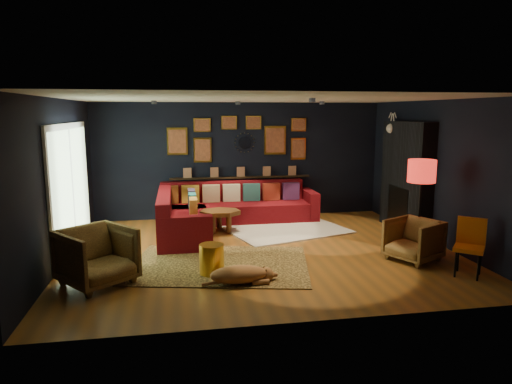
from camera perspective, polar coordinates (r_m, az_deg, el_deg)
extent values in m
plane|color=brown|center=(7.99, 0.81, -7.40)|extent=(6.50, 6.50, 0.00)
plane|color=black|center=(10.40, -1.98, 3.97)|extent=(6.50, 0.00, 6.50)
plane|color=black|center=(5.07, 6.62, -2.44)|extent=(6.50, 0.00, 6.50)
plane|color=black|center=(7.79, -23.38, 1.15)|extent=(0.00, 5.50, 5.50)
plane|color=black|center=(8.89, 21.90, 2.24)|extent=(0.00, 5.50, 5.50)
plane|color=beige|center=(7.63, 0.86, 11.59)|extent=(6.50, 6.50, 0.00)
cube|color=maroon|center=(10.06, -2.68, -2.54)|extent=(3.20, 0.95, 0.42)
cube|color=maroon|center=(10.32, -2.95, 0.16)|extent=(3.20, 0.24, 0.46)
cube|color=maroon|center=(10.38, 6.67, -1.58)|extent=(0.22, 0.95, 0.64)
cube|color=maroon|center=(8.91, -9.00, -4.28)|extent=(0.95, 2.20, 0.42)
cube|color=maroon|center=(8.82, -11.38, -1.70)|extent=(0.24, 2.20, 0.46)
cube|color=maroon|center=(7.92, -8.90, -5.27)|extent=(0.95, 0.22, 0.64)
cube|color=brown|center=(10.05, -10.75, -0.33)|extent=(0.38, 0.14, 0.38)
cube|color=#BC8528|center=(10.05, -8.19, -0.25)|extent=(0.38, 0.14, 0.38)
cube|color=tan|center=(10.07, -5.63, -0.17)|extent=(0.38, 0.14, 0.38)
cube|color=beige|center=(10.12, -3.09, -0.10)|extent=(0.38, 0.14, 0.38)
cube|color=#255458|center=(10.18, -0.57, -0.02)|extent=(0.38, 0.14, 0.38)
cube|color=maroon|center=(10.26, 1.91, 0.05)|extent=(0.38, 0.14, 0.38)
cube|color=#4B2353|center=(10.36, 4.35, 0.13)|extent=(0.38, 0.14, 0.38)
cube|color=#372D4B|center=(9.51, -8.06, -0.83)|extent=(0.14, 0.38, 0.38)
cube|color=#1B696F|center=(9.02, -7.95, -1.41)|extent=(0.14, 0.38, 0.38)
cube|color=gold|center=(8.53, -7.83, -2.06)|extent=(0.14, 0.38, 0.38)
cube|color=black|center=(10.37, -1.92, 1.84)|extent=(3.20, 0.12, 0.04)
cube|color=gold|center=(10.23, -9.81, 6.26)|extent=(0.45, 0.03, 0.60)
cube|color=#B45F39|center=(10.21, -9.81, 6.26)|extent=(0.38, 0.01, 0.51)
cube|color=gold|center=(10.26, -6.69, 5.23)|extent=(0.40, 0.03, 0.55)
cube|color=#B45F39|center=(10.24, -6.69, 5.22)|extent=(0.34, 0.01, 0.47)
cube|color=gold|center=(10.23, -6.76, 8.30)|extent=(0.38, 0.03, 0.30)
cube|color=#B45F39|center=(10.21, -6.75, 8.30)|extent=(0.32, 0.01, 0.25)
cube|color=gold|center=(10.47, 2.39, 6.48)|extent=(0.50, 0.03, 0.65)
cube|color=#B45F39|center=(10.45, 2.41, 6.47)|extent=(0.42, 0.01, 0.55)
cube|color=gold|center=(10.61, 5.30, 5.41)|extent=(0.35, 0.03, 0.50)
cube|color=#B45F39|center=(10.60, 5.33, 5.40)|extent=(0.30, 0.01, 0.42)
cube|color=gold|center=(10.58, 5.35, 8.38)|extent=(0.35, 0.03, 0.30)
cube|color=#B45F39|center=(10.57, 5.38, 8.38)|extent=(0.30, 0.01, 0.25)
cube|color=gold|center=(10.28, -3.38, 8.64)|extent=(0.35, 0.03, 0.30)
cube|color=#B45F39|center=(10.26, -3.37, 8.64)|extent=(0.30, 0.01, 0.25)
cube|color=gold|center=(10.36, -0.33, 8.66)|extent=(0.35, 0.03, 0.30)
cube|color=#B45F39|center=(10.34, -0.31, 8.66)|extent=(0.30, 0.01, 0.25)
cylinder|color=silver|center=(10.35, -1.42, 6.17)|extent=(0.28, 0.03, 0.28)
cone|color=gold|center=(10.38, -0.21, 6.18)|extent=(0.03, 0.16, 0.03)
cone|color=gold|center=(10.37, -0.31, 6.64)|extent=(0.04, 0.16, 0.04)
cone|color=gold|center=(10.36, -0.57, 7.04)|extent=(0.04, 0.16, 0.04)
cone|color=gold|center=(10.35, -0.96, 7.30)|extent=(0.04, 0.16, 0.04)
cone|color=gold|center=(10.33, -1.43, 7.38)|extent=(0.03, 0.16, 0.03)
cone|color=gold|center=(10.32, -1.89, 7.28)|extent=(0.04, 0.16, 0.04)
cone|color=gold|center=(10.32, -2.29, 7.02)|extent=(0.04, 0.16, 0.04)
cone|color=gold|center=(10.31, -2.55, 6.62)|extent=(0.04, 0.16, 0.04)
cone|color=gold|center=(10.32, -2.64, 6.15)|extent=(0.03, 0.16, 0.03)
cone|color=gold|center=(10.32, -2.54, 5.68)|extent=(0.04, 0.16, 0.04)
cone|color=gold|center=(10.34, -2.27, 5.29)|extent=(0.04, 0.16, 0.04)
cone|color=gold|center=(10.35, -1.88, 5.04)|extent=(0.04, 0.16, 0.04)
cone|color=gold|center=(10.36, -1.42, 4.95)|extent=(0.03, 0.16, 0.03)
cone|color=gold|center=(10.37, -0.96, 5.05)|extent=(0.04, 0.16, 0.04)
cone|color=gold|center=(10.38, -0.57, 5.32)|extent=(0.04, 0.16, 0.04)
cone|color=gold|center=(10.38, -0.30, 5.72)|extent=(0.04, 0.16, 0.04)
cube|color=black|center=(9.62, 18.26, 1.78)|extent=(0.30, 1.60, 2.20)
cube|color=black|center=(9.70, 17.74, -2.02)|extent=(0.20, 0.80, 0.90)
cone|color=white|center=(10.02, 17.67, 7.59)|extent=(0.35, 0.28, 0.28)
sphere|color=white|center=(9.92, 16.53, 7.63)|extent=(0.20, 0.20, 0.20)
cylinder|color=white|center=(9.87, 16.84, 8.59)|extent=(0.02, 0.10, 0.28)
cylinder|color=white|center=(9.98, 16.53, 8.61)|extent=(0.02, 0.10, 0.28)
cube|color=white|center=(8.39, -22.15, 0.42)|extent=(0.04, 2.80, 2.20)
cube|color=#B2D8A5|center=(8.38, -21.98, 0.43)|extent=(0.01, 2.60, 2.00)
cube|color=white|center=(8.38, -21.95, 0.43)|extent=(0.02, 0.06, 2.00)
cylinder|color=black|center=(8.70, -12.62, 10.89)|extent=(0.10, 0.10, 0.06)
cylinder|color=black|center=(9.18, -2.28, 11.05)|extent=(0.10, 0.10, 0.06)
cylinder|color=black|center=(9.14, 8.24, 10.97)|extent=(0.10, 0.10, 0.06)
cylinder|color=black|center=(6.99, 7.04, 11.34)|extent=(0.10, 0.10, 0.06)
cube|color=silver|center=(9.36, 3.83, -4.72)|extent=(2.66, 2.25, 0.03)
cube|color=tan|center=(7.32, -4.55, -9.01)|extent=(3.10, 2.49, 0.02)
cylinder|color=brown|center=(9.03, -5.39, -4.09)|extent=(0.10, 0.10, 0.33)
cylinder|color=brown|center=(9.06, -3.41, -4.02)|extent=(0.10, 0.10, 0.33)
cylinder|color=brown|center=(9.40, -4.62, -3.52)|extent=(0.10, 0.10, 0.33)
cylinder|color=#A51B23|center=(8.68, -8.80, -4.83)|extent=(0.47, 0.47, 0.30)
imported|color=gold|center=(6.74, -19.27, -7.30)|extent=(1.19, 1.18, 0.90)
imported|color=gold|center=(7.83, 19.09, -5.46)|extent=(0.94, 0.96, 0.75)
cylinder|color=gold|center=(6.86, -5.55, -8.39)|extent=(0.37, 0.37, 0.46)
cylinder|color=black|center=(7.32, 23.67, -8.17)|extent=(0.03, 0.03, 0.42)
cylinder|color=black|center=(7.30, 26.03, -8.41)|extent=(0.03, 0.03, 0.42)
cylinder|color=black|center=(7.61, 23.95, -7.52)|extent=(0.03, 0.03, 0.42)
cylinder|color=black|center=(7.58, 26.22, -7.75)|extent=(0.03, 0.03, 0.42)
cube|color=#D45A12|center=(7.39, 25.09, -6.40)|extent=(0.56, 0.56, 0.06)
cube|color=#D45A12|center=(7.50, 25.35, -4.38)|extent=(0.34, 0.30, 0.40)
cylinder|color=black|center=(8.18, 19.43, -7.42)|extent=(0.27, 0.27, 0.04)
cylinder|color=black|center=(8.01, 19.70, -2.79)|extent=(0.04, 0.04, 1.31)
cylinder|color=#B31B13|center=(7.89, 20.02, 2.48)|extent=(0.45, 0.45, 0.37)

